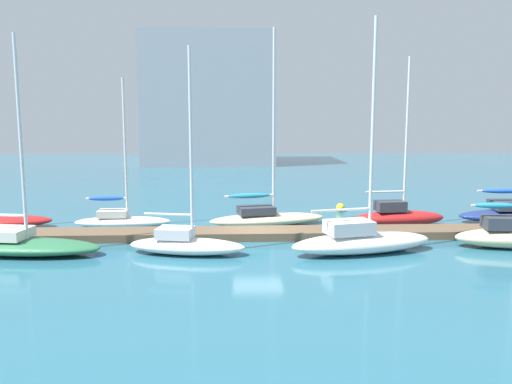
{
  "coord_description": "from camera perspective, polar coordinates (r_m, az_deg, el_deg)",
  "views": [
    {
      "loc": [
        -1.16,
        -25.28,
        5.96
      ],
      "look_at": [
        0.0,
        2.0,
        2.0
      ],
      "focal_mm": 36.42,
      "sensor_mm": 36.0,
      "label": 1
    }
  ],
  "objects": [
    {
      "name": "sailboat_4",
      "position": [
        28.74,
        1.09,
        -2.62
      ],
      "size": [
        6.78,
        3.16,
        10.67
      ],
      "rotation": [
        0.0,
        0.0,
        0.2
      ],
      "color": "beige",
      "rests_on": "ground_plane"
    },
    {
      "name": "mooring_buoy_yellow",
      "position": [
        33.35,
        9.26,
        -1.68
      ],
      "size": [
        0.54,
        0.54,
        0.54
      ],
      "primitive_type": "sphere",
      "color": "yellow",
      "rests_on": "ground_plane"
    },
    {
      "name": "sailboat_6",
      "position": [
        29.56,
        15.3,
        -2.49
      ],
      "size": [
        5.32,
        1.99,
        9.13
      ],
      "rotation": [
        0.0,
        0.0,
        0.1
      ],
      "color": "#B21E1E",
      "rests_on": "ground_plane"
    },
    {
      "name": "sailboat_1",
      "position": [
        25.13,
        -24.72,
        -5.12
      ],
      "size": [
        7.61,
        3.37,
        9.42
      ],
      "rotation": [
        0.0,
        0.0,
        -0.15
      ],
      "color": "#2D7047",
      "rests_on": "ground_plane"
    },
    {
      "name": "dock_pier",
      "position": [
        25.95,
        0.19,
        -4.57
      ],
      "size": [
        33.7,
        1.98,
        0.4
      ],
      "primitive_type": "cube",
      "color": "brown",
      "rests_on": "ground_plane"
    },
    {
      "name": "sailboat_7",
      "position": [
        26.54,
        26.12,
        -4.24
      ],
      "size": [
        5.22,
        2.25,
        6.93
      ],
      "rotation": [
        0.0,
        0.0,
        -0.13
      ],
      "color": "beige",
      "rests_on": "ground_plane"
    },
    {
      "name": "sailboat_5",
      "position": [
        23.39,
        11.43,
        -5.13
      ],
      "size": [
        6.81,
        3.28,
        10.14
      ],
      "rotation": [
        0.0,
        0.0,
        0.22
      ],
      "color": "white",
      "rests_on": "ground_plane"
    },
    {
      "name": "sailboat_3",
      "position": [
        23.01,
        -7.74,
        -5.51
      ],
      "size": [
        5.37,
        2.57,
        8.9
      ],
      "rotation": [
        0.0,
        0.0,
        -0.18
      ],
      "color": "white",
      "rests_on": "ground_plane"
    },
    {
      "name": "sailboat_2",
      "position": [
        29.19,
        -14.59,
        -2.81
      ],
      "size": [
        5.21,
        1.63,
        8.01
      ],
      "rotation": [
        0.0,
        0.0,
        0.03
      ],
      "color": "white",
      "rests_on": "ground_plane"
    },
    {
      "name": "harbor_building_distant",
      "position": [
        68.04,
        -5.1,
        9.99
      ],
      "size": [
        16.17,
        12.44,
        16.1
      ],
      "primitive_type": "cube",
      "color": "#9399A3",
      "rests_on": "ground_plane"
    },
    {
      "name": "ground_plane",
      "position": [
        26.0,
        0.19,
        -5.0
      ],
      "size": [
        120.0,
        120.0,
        0.0
      ],
      "primitive_type": "plane",
      "color": "#286075"
    }
  ]
}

